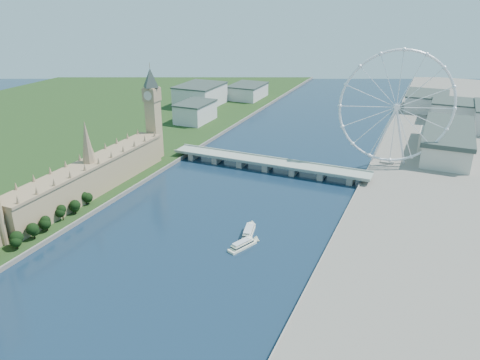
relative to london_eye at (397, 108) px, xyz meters
The scene contains 10 objects.
ground 380.83m from the london_eye, 108.67° to the right, with size 2000.00×2000.00×0.00m, color #1A3249.
tree_row 381.98m from the london_eye, 128.10° to the right, with size 8.72×184.72×21.55m.
parliament_range 313.29m from the london_eye, 143.26° to the right, with size 24.00×200.00×70.00m.
big_ben 259.68m from the london_eye, 162.73° to the right, with size 20.02×20.02×110.00m.
westminster_bridge 145.38m from the london_eye, 155.34° to the right, with size 220.00×22.00×9.50m.
london_eye is the anchor object (origin of this frame).
county_hall 114.89m from the london_eye, 53.71° to the left, with size 54.00×144.00×35.00m, color beige, non-canonical shape.
city_skyline 226.06m from the london_eye, 111.50° to the left, with size 505.00×280.00×32.00m.
tour_boat_near 223.83m from the london_eye, 112.99° to the right, with size 7.47×29.24×6.46m, color silver, non-canonical shape.
tour_boat_far 240.79m from the london_eye, 110.21° to the right, with size 7.14×28.04×6.18m, color #F2F2CC, non-canonical shape.
Camera 1 is at (162.33, -144.85, 184.08)m, focal length 35.00 mm.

